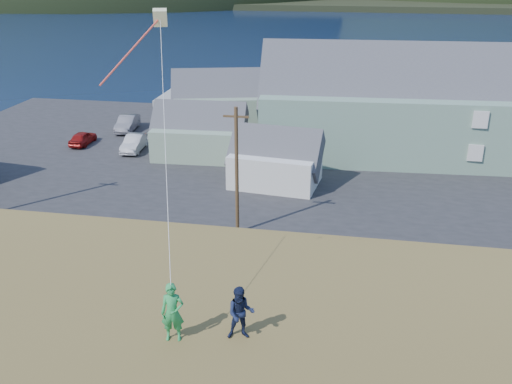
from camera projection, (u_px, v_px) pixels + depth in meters
The scene contains 13 objects.
ground at pixel (260, 246), 36.08m from camera, with size 900.00×900.00×0.00m, color #0A1638.
grass_strip at pixel (255, 261), 34.24m from camera, with size 110.00×8.00×0.10m, color #4C3D19.
waterfront_lot at pixel (292, 159), 51.52m from camera, with size 72.00×36.00×0.12m, color #28282B.
wharf at pixel (267, 96), 73.29m from camera, with size 26.00×14.00×0.90m, color gray.
lodge at pixel (458, 107), 50.36m from camera, with size 35.48×11.81×12.30m.
shed_palegreen_near at pixel (199, 133), 51.42m from camera, with size 8.64×5.62×6.10m.
shed_white at pixel (275, 159), 44.93m from camera, with size 7.67×5.55×5.70m.
shed_palegreen_far at pixel (224, 100), 61.04m from camera, with size 12.14×8.73×7.37m.
utility_poles at pixel (232, 169), 36.06m from camera, with size 35.80×0.24×9.25m.
parked_cars at pixel (214, 135), 55.80m from camera, with size 26.44×13.32×1.57m.
kite_flyer_green at pixel (173, 312), 15.37m from camera, with size 0.63×0.41×1.72m, color green.
kite_flyer_navy at pixel (241, 313), 15.47m from camera, with size 0.76×0.59×1.57m, color #161E3C.
kite_rig at pixel (156, 26), 18.71m from camera, with size 1.69×3.48×9.14m.
Camera 1 is at (5.41, -31.59, 16.92)m, focal length 40.00 mm.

